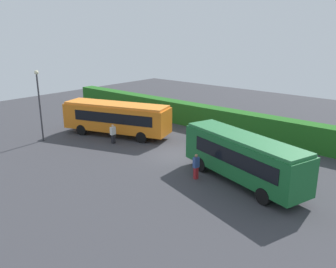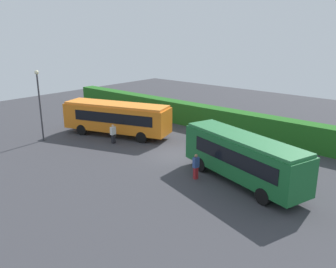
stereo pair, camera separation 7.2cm
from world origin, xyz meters
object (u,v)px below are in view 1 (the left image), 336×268
Objects in this scene: person_far at (196,166)px; lamppost at (39,98)px; person_right at (113,133)px; traffic_cone at (203,146)px; person_left at (113,120)px; bus_orange at (116,117)px; person_center at (141,121)px; bus_green at (243,156)px.

lamppost is (-15.28, -2.16, 2.91)m from person_far.
person_right reaches higher than traffic_cone.
traffic_cone is at bearing 11.14° from person_left.
lamppost is at bearing 36.42° from bus_orange.
traffic_cone is (8.40, 1.93, -1.46)m from bus_orange.
person_left is (-2.03, 1.32, -0.83)m from bus_orange.
person_far reaches higher than person_right.
person_center is 8.15m from traffic_cone.
person_left is at bearing -176.64° from traffic_cone.
lamppost is (-12.16, -7.31, 3.53)m from traffic_cone.
bus_orange is 14.21m from bus_green.
bus_orange is at bearing -7.33° from person_center.
person_left is 2.84m from person_center.
person_far is at bearing 60.49° from person_center.
bus_green is at bearing -32.99° from traffic_cone.
person_left is 1.01× the size of person_far.
person_center is at bearing -115.17° from bus_orange.
person_far is 0.28× the size of lamppost.
person_center reaches higher than person_right.
person_far reaches higher than traffic_cone.
person_left is 0.28× the size of lamppost.
person_right is 0.97× the size of person_far.
person_far is at bearing 169.60° from person_right.
traffic_cone is at bearing 31.02° from lamppost.
bus_green is 16.45m from person_left.
person_left is at bearing -43.18° from person_right.
person_right is 0.27× the size of lamppost.
person_left is 1.04× the size of person_center.
bus_orange reaches higher than traffic_cone.
lamppost reaches higher than bus_green.
lamppost is at bearing -161.19° from person_far.
person_left is at bearing 6.09° from bus_green.
person_far is (11.19, -6.12, 0.03)m from person_center.
traffic_cone is at bearing 131.94° from person_far.
lamppost is at bearing -148.98° from traffic_cone.
person_center is (0.33, 2.90, -0.87)m from bus_orange.
lamppost reaches higher than person_right.
person_center is 0.97× the size of person_far.
traffic_cone is (-3.12, 5.16, -0.62)m from person_far.
person_center reaches higher than traffic_cone.
bus_orange is 3.04m from person_center.
person_right is at bearing 17.02° from bus_green.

